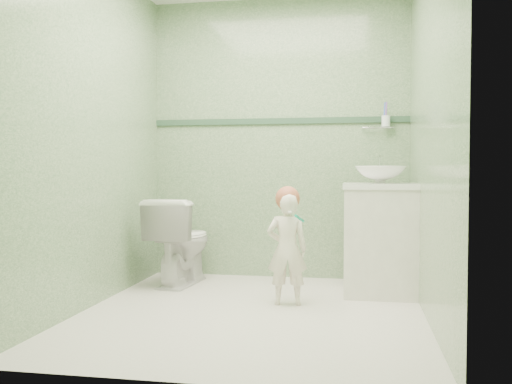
# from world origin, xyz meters

# --- Properties ---
(ground) EXTENTS (2.50, 2.50, 0.00)m
(ground) POSITION_xyz_m (0.00, 0.00, 0.00)
(ground) COLOR white
(ground) RESTS_ON ground
(room_shell) EXTENTS (2.50, 2.54, 2.40)m
(room_shell) POSITION_xyz_m (0.00, 0.00, 1.20)
(room_shell) COLOR #668C64
(room_shell) RESTS_ON ground
(trim_stripe) EXTENTS (2.20, 0.02, 0.05)m
(trim_stripe) POSITION_xyz_m (0.00, 1.24, 1.35)
(trim_stripe) COLOR #2E4E38
(trim_stripe) RESTS_ON room_shell
(vanity) EXTENTS (0.52, 0.50, 0.80)m
(vanity) POSITION_xyz_m (0.84, 0.70, 0.40)
(vanity) COLOR white
(vanity) RESTS_ON ground
(counter) EXTENTS (0.54, 0.52, 0.04)m
(counter) POSITION_xyz_m (0.84, 0.70, 0.81)
(counter) COLOR white
(counter) RESTS_ON vanity
(basin) EXTENTS (0.37, 0.37, 0.13)m
(basin) POSITION_xyz_m (0.84, 0.70, 0.89)
(basin) COLOR white
(basin) RESTS_ON counter
(faucet) EXTENTS (0.03, 0.13, 0.18)m
(faucet) POSITION_xyz_m (0.84, 0.89, 0.97)
(faucet) COLOR silver
(faucet) RESTS_ON counter
(cup_holder) EXTENTS (0.26, 0.07, 0.21)m
(cup_holder) POSITION_xyz_m (0.89, 1.18, 1.33)
(cup_holder) COLOR silver
(cup_holder) RESTS_ON room_shell
(toilet) EXTENTS (0.46, 0.73, 0.70)m
(toilet) POSITION_xyz_m (-0.74, 0.80, 0.35)
(toilet) COLOR white
(toilet) RESTS_ON ground
(toddler) EXTENTS (0.30, 0.22, 0.77)m
(toddler) POSITION_xyz_m (0.20, 0.25, 0.38)
(toddler) COLOR white
(toddler) RESTS_ON ground
(hair_cap) EXTENTS (0.17, 0.17, 0.17)m
(hair_cap) POSITION_xyz_m (0.20, 0.28, 0.73)
(hair_cap) COLOR #B05C3F
(hair_cap) RESTS_ON toddler
(teal_toothbrush) EXTENTS (0.11, 0.14, 0.08)m
(teal_toothbrush) POSITION_xyz_m (0.29, 0.14, 0.61)
(teal_toothbrush) COLOR #059B74
(teal_toothbrush) RESTS_ON toddler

